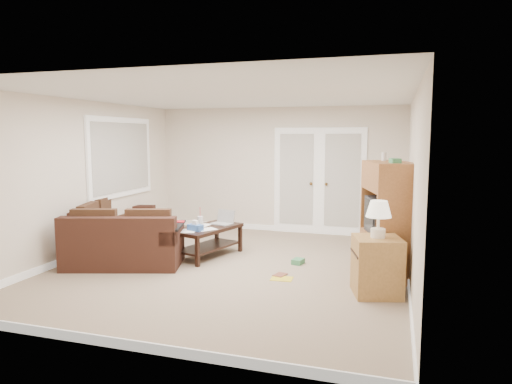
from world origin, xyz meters
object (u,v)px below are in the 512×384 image
(tv_armoire, at_px, (387,219))
(side_cabinet, at_px, (377,261))
(sectional_sofa, at_px, (120,236))
(coffee_table, at_px, (209,240))

(tv_armoire, distance_m, side_cabinet, 0.93)
(sectional_sofa, bearing_deg, tv_armoire, -14.61)
(sectional_sofa, bearing_deg, side_cabinet, -26.39)
(sectional_sofa, distance_m, side_cabinet, 4.13)
(tv_armoire, bearing_deg, sectional_sofa, 165.75)
(coffee_table, relative_size, side_cabinet, 1.12)
(coffee_table, bearing_deg, tv_armoire, 12.31)
(coffee_table, height_order, tv_armoire, tv_armoire)
(sectional_sofa, height_order, coffee_table, coffee_table)
(coffee_table, bearing_deg, sectional_sofa, -149.14)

